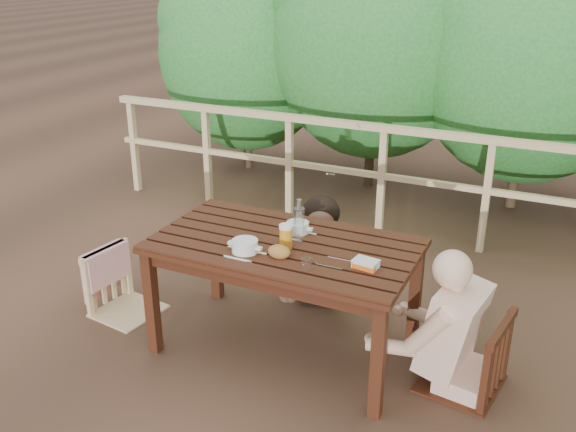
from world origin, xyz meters
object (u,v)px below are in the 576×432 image
at_px(chair_left, 123,258).
at_px(diner_right, 478,282).
at_px(woman, 322,214).
at_px(tumbler, 307,264).
at_px(bread_roll, 279,252).
at_px(beer_glass, 286,237).
at_px(table, 285,297).
at_px(butter_tub, 366,265).
at_px(bottle, 299,221).
at_px(chair_far, 320,239).
at_px(chair_right, 468,318).
at_px(soup_far, 298,228).
at_px(soup_near, 245,247).

bearing_deg(chair_left, diner_right, -77.88).
relative_size(woman, tumbler, 16.27).
xyz_separation_m(bread_roll, beer_glass, (-0.01, 0.12, 0.04)).
height_order(table, diner_right, diner_right).
height_order(woman, butter_tub, woman).
bearing_deg(bottle, chair_far, 102.10).
relative_size(chair_right, soup_far, 3.79).
relative_size(table, beer_glass, 10.08).
height_order(bread_roll, beer_glass, beer_glass).
bearing_deg(bottle, table, -134.13).
bearing_deg(tumbler, chair_right, 21.97).
bearing_deg(chair_right, tumbler, -59.25).
height_order(chair_far, tumbler, chair_far).
xyz_separation_m(diner_right, bread_roll, (-1.08, -0.27, 0.08)).
height_order(chair_left, soup_far, chair_left).
relative_size(diner_right, butter_tub, 9.91).
distance_m(chair_far, tumbler, 1.18).
height_order(chair_left, tumbler, chair_left).
bearing_deg(diner_right, chair_far, 68.36).
bearing_deg(chair_right, table, -76.65).
distance_m(woman, beer_glass, 0.92).
bearing_deg(chair_right, diner_right, 98.78).
distance_m(chair_right, soup_far, 1.14).
relative_size(chair_far, soup_far, 3.45).
height_order(chair_far, soup_far, chair_far).
relative_size(table, woman, 1.30).
bearing_deg(chair_right, woman, -112.96).
bearing_deg(soup_near, table, 54.67).
relative_size(bread_roll, tumbler, 1.83).
relative_size(chair_far, bottle, 3.00).
xyz_separation_m(soup_far, bread_roll, (0.04, -0.35, 0.00)).
relative_size(table, bottle, 5.71).
relative_size(tumbler, butter_tub, 0.54).
distance_m(table, beer_glass, 0.45).
distance_m(chair_left, diner_right, 2.35).
height_order(table, chair_left, chair_left).
distance_m(bread_roll, bottle, 0.27).
height_order(diner_right, beer_glass, diner_right).
distance_m(chair_right, bottle, 1.12).
bearing_deg(beer_glass, diner_right, 7.69).
bearing_deg(chair_far, tumbler, -91.08).
bearing_deg(chair_left, chair_right, -77.83).
distance_m(beer_glass, butter_tub, 0.52).
distance_m(diner_right, beer_glass, 1.11).
height_order(soup_near, bread_roll, soup_near).
bearing_deg(chair_left, bread_roll, -86.66).
bearing_deg(bread_roll, tumbler, -19.50).
height_order(bread_roll, butter_tub, bread_roll).
bearing_deg(butter_tub, beer_glass, -178.08).
bearing_deg(chair_left, beer_glass, -81.05).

